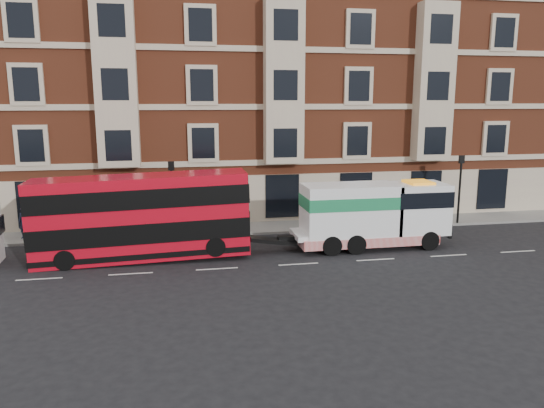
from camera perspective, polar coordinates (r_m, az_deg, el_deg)
The scene contains 8 objects.
ground at distance 26.21m, azimuth 2.86°, elevation -6.48°, with size 120.00×120.00×0.00m, color black.
sidewalk at distance 33.26m, azimuth -0.14°, elevation -2.51°, with size 90.00×3.00×0.15m, color slate.
victorian_terrace at distance 39.85m, azimuth -1.43°, elevation 14.22°, with size 45.00×12.00×20.40m.
lamp_post_west at distance 30.94m, azimuth -10.69°, elevation 1.17°, with size 0.35×0.15×4.35m.
lamp_post_east at distance 35.72m, azimuth 19.56°, elevation 2.04°, with size 0.35×0.15×4.35m.
double_decker_bus at distance 27.17m, azimuth -13.85°, elevation -1.23°, with size 10.55×2.42×4.27m.
tow_truck at distance 29.12m, azimuth 10.58°, elevation -1.07°, with size 8.44×2.50×3.52m.
pedestrian at distance 33.25m, azimuth -25.10°, elevation -1.81°, with size 0.68×0.45×1.86m, color #1A2035.
Camera 1 is at (-5.87, -24.29, 7.94)m, focal length 35.00 mm.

